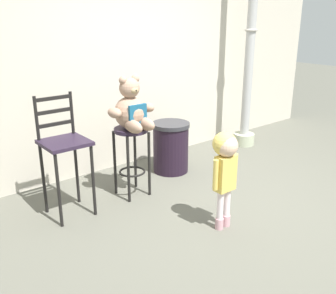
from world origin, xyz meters
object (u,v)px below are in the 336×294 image
(trash_bin, at_px, (171,147))
(child_walking, at_px, (225,160))
(bar_chair_empty, at_px, (64,148))
(lamppost, at_px, (249,67))
(teddy_bear, at_px, (132,110))
(bar_stool_with_teddy, at_px, (131,148))

(trash_bin, bearing_deg, child_walking, -109.96)
(child_walking, bearing_deg, trash_bin, 85.71)
(bar_chair_empty, bearing_deg, lamppost, 5.78)
(child_walking, bearing_deg, teddy_bear, 119.05)
(teddy_bear, relative_size, child_walking, 0.59)
(trash_bin, distance_m, lamppost, 1.81)
(trash_bin, bearing_deg, bar_stool_with_teddy, -161.45)
(child_walking, distance_m, bar_chair_empty, 1.58)
(child_walking, xyz_separation_m, lamppost, (2.09, 1.52, 0.51))
(lamppost, bearing_deg, trash_bin, -176.14)
(trash_bin, xyz_separation_m, bar_chair_empty, (-1.54, -0.21, 0.38))
(bar_stool_with_teddy, relative_size, bar_chair_empty, 0.64)
(bar_chair_empty, bearing_deg, teddy_bear, -6.04)
(trash_bin, xyz_separation_m, lamppost, (1.58, 0.11, 0.88))
(trash_bin, bearing_deg, teddy_bear, -159.63)
(teddy_bear, distance_m, lamppost, 2.40)
(bar_stool_with_teddy, height_order, teddy_bear, teddy_bear)
(lamppost, relative_size, bar_chair_empty, 2.46)
(bar_stool_with_teddy, xyz_separation_m, bar_chair_empty, (-0.76, 0.05, 0.15))
(bar_stool_with_teddy, distance_m, trash_bin, 0.85)
(teddy_bear, bearing_deg, child_walking, -76.62)
(child_walking, xyz_separation_m, trash_bin, (0.51, 1.41, -0.37))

